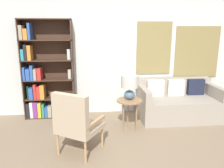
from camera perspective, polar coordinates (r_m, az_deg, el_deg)
name	(u,v)px	position (r m, az deg, el deg)	size (l,w,h in m)	color
ground_plane	(114,163)	(3.24, 0.42, -19.89)	(14.00, 14.00, 0.00)	#847056
wall_back	(107,52)	(4.75, -1.40, 8.30)	(6.40, 0.08, 2.70)	silver
bookshelf	(42,77)	(4.74, -17.92, 1.88)	(1.02, 0.30, 2.03)	#422B1E
armchair	(75,121)	(3.22, -9.58, -9.46)	(0.77, 0.77, 0.96)	tan
couch	(177,103)	(4.84, 16.66, -4.72)	(1.63, 0.90, 0.79)	#9E9384
side_table	(129,104)	(4.01, 4.57, -5.16)	(0.47, 0.47, 0.58)	#99704C
table_lamp	(130,85)	(3.95, 4.62, -0.14)	(0.31, 0.31, 0.44)	slate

